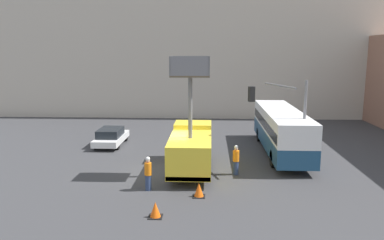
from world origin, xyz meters
name	(u,v)px	position (x,y,z in m)	size (l,w,h in m)	color
ground_plane	(168,171)	(0.00, 0.00, 0.00)	(120.00, 120.00, 0.00)	#38383A
building_backdrop_far	(189,50)	(0.00, 23.75, 7.49)	(44.00, 10.00, 14.98)	#BCB2A3
utility_truck	(191,146)	(1.45, 0.28, 1.56)	(2.44, 6.70, 7.02)	yellow
city_bus	(281,128)	(7.73, 4.79, 1.85)	(2.50, 11.45, 3.14)	navy
traffic_light_pole	(285,109)	(7.17, 0.89, 3.81)	(3.75, 3.50, 5.55)	slate
road_worker_near_truck	(148,173)	(-0.66, -3.19, 0.92)	(0.38, 0.38, 1.84)	navy
road_worker_directing	(236,160)	(4.16, -0.35, 0.90)	(0.38, 0.38, 1.81)	navy
traffic_cone_near_truck	(155,210)	(0.20, -6.46, 0.33)	(0.62, 0.62, 0.71)	black
traffic_cone_mid_road	(199,190)	(2.06, -3.96, 0.34)	(0.62, 0.62, 0.71)	black
parked_car_curbside	(111,136)	(-5.20, 6.39, 0.70)	(1.90, 4.54, 1.36)	silver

